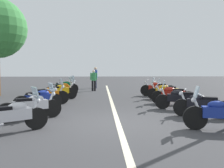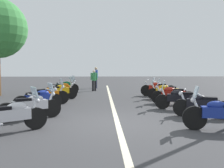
% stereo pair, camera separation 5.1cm
% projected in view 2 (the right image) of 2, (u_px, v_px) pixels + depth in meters
% --- Properties ---
extents(ground_plane, '(80.00, 80.00, 0.00)m').
position_uv_depth(ground_plane, '(117.00, 123.00, 7.41)').
color(ground_plane, '#38383A').
extents(lane_centre_stripe, '(22.29, 0.16, 0.01)m').
position_uv_depth(lane_centre_stripe, '(112.00, 102.00, 12.06)').
color(lane_centre_stripe, beige).
rests_on(lane_centre_stripe, ground_plane).
extents(motorcycle_left_row_0, '(1.26, 1.70, 1.20)m').
position_uv_depth(motorcycle_left_row_0, '(11.00, 116.00, 6.28)').
color(motorcycle_left_row_0, black).
rests_on(motorcycle_left_row_0, ground_plane).
extents(motorcycle_left_row_1, '(1.23, 1.86, 1.20)m').
position_uv_depth(motorcycle_left_row_1, '(31.00, 106.00, 7.91)').
color(motorcycle_left_row_1, black).
rests_on(motorcycle_left_row_1, ground_plane).
extents(motorcycle_left_row_2, '(1.28, 1.72, 1.01)m').
position_uv_depth(motorcycle_left_row_2, '(39.00, 99.00, 9.58)').
color(motorcycle_left_row_2, black).
rests_on(motorcycle_left_row_2, ground_plane).
extents(motorcycle_left_row_3, '(1.02, 1.94, 1.21)m').
position_uv_depth(motorcycle_left_row_3, '(47.00, 95.00, 11.05)').
color(motorcycle_left_row_3, black).
rests_on(motorcycle_left_row_3, ground_plane).
extents(motorcycle_left_row_4, '(1.24, 1.91, 1.21)m').
position_uv_depth(motorcycle_left_row_4, '(59.00, 91.00, 12.73)').
color(motorcycle_left_row_4, black).
rests_on(motorcycle_left_row_4, ground_plane).
extents(motorcycle_left_row_5, '(1.27, 1.80, 1.21)m').
position_uv_depth(motorcycle_left_row_5, '(62.00, 89.00, 14.19)').
color(motorcycle_left_row_5, black).
rests_on(motorcycle_left_row_5, ground_plane).
extents(motorcycle_left_row_6, '(1.00, 1.90, 1.21)m').
position_uv_depth(motorcycle_left_row_6, '(64.00, 87.00, 15.92)').
color(motorcycle_left_row_6, black).
rests_on(motorcycle_left_row_6, ground_plane).
extents(motorcycle_right_row_0, '(0.82, 2.16, 1.22)m').
position_uv_depth(motorcycle_right_row_0, '(222.00, 114.00, 6.50)').
color(motorcycle_right_row_0, black).
rests_on(motorcycle_right_row_0, ground_plane).
extents(motorcycle_right_row_1, '(0.99, 1.90, 0.99)m').
position_uv_depth(motorcycle_right_row_1, '(202.00, 105.00, 8.25)').
color(motorcycle_right_row_1, black).
rests_on(motorcycle_right_row_1, ground_plane).
extents(motorcycle_right_row_2, '(0.88, 2.10, 1.20)m').
position_uv_depth(motorcycle_right_row_2, '(181.00, 99.00, 9.81)').
color(motorcycle_right_row_2, black).
rests_on(motorcycle_right_row_2, ground_plane).
extents(motorcycle_right_row_3, '(0.83, 2.03, 1.20)m').
position_uv_depth(motorcycle_right_row_3, '(172.00, 94.00, 11.32)').
color(motorcycle_right_row_3, black).
rests_on(motorcycle_right_row_3, ground_plane).
extents(motorcycle_right_row_4, '(1.06, 2.03, 1.19)m').
position_uv_depth(motorcycle_right_row_4, '(167.00, 91.00, 12.87)').
color(motorcycle_right_row_4, black).
rests_on(motorcycle_right_row_4, ground_plane).
extents(motorcycle_right_row_5, '(0.91, 2.08, 1.02)m').
position_uv_depth(motorcycle_right_row_5, '(158.00, 89.00, 14.45)').
color(motorcycle_right_row_5, black).
rests_on(motorcycle_right_row_5, ground_plane).
extents(traffic_cone_1, '(0.36, 0.36, 0.61)m').
position_uv_depth(traffic_cone_1, '(36.00, 95.00, 12.66)').
color(traffic_cone_1, orange).
rests_on(traffic_cone_1, ground_plane).
extents(bystander_0, '(0.32, 0.51, 1.56)m').
position_uv_depth(bystander_0, '(94.00, 79.00, 17.72)').
color(bystander_0, black).
rests_on(bystander_0, ground_plane).
extents(bystander_1, '(0.52, 0.32, 1.78)m').
position_uv_depth(bystander_1, '(96.00, 76.00, 20.04)').
color(bystander_1, '#1E2338').
rests_on(bystander_1, ground_plane).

